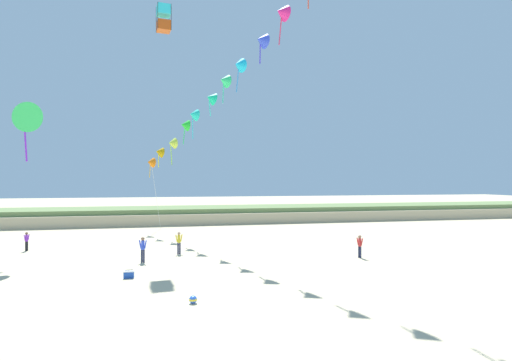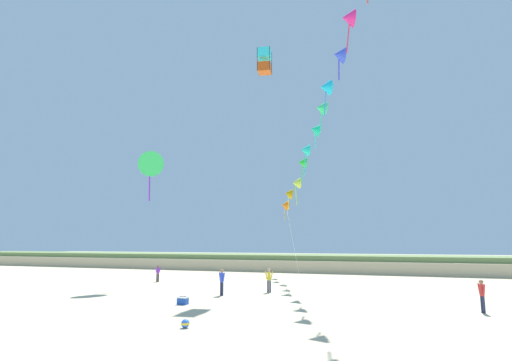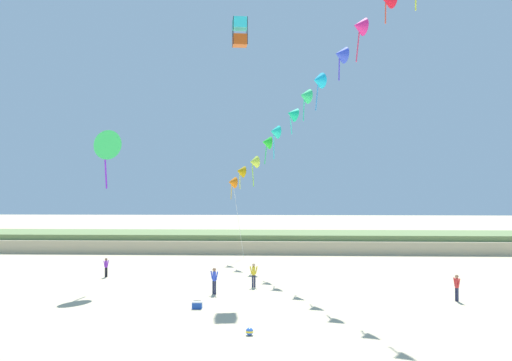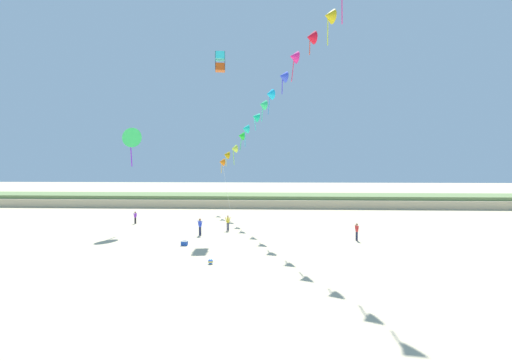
{
  "view_description": "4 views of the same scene",
  "coord_description": "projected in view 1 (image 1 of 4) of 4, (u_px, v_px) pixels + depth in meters",
  "views": [
    {
      "loc": [
        -1.49,
        -14.71,
        5.62
      ],
      "look_at": [
        3.82,
        9.97,
        5.59
      ],
      "focal_mm": 28.0,
      "sensor_mm": 36.0,
      "label": 1
    },
    {
      "loc": [
        8.12,
        -11.69,
        3.51
      ],
      "look_at": [
        0.5,
        9.6,
        7.04
      ],
      "focal_mm": 28.0,
      "sensor_mm": 36.0,
      "label": 2
    },
    {
      "loc": [
        0.87,
        -22.09,
        6.95
      ],
      "look_at": [
        -0.56,
        13.22,
        7.48
      ],
      "focal_mm": 38.0,
      "sensor_mm": 36.0,
      "label": 3
    },
    {
      "loc": [
        3.91,
        -20.44,
        7.08
      ],
      "look_at": [
        2.51,
        9.64,
        5.74
      ],
      "focal_mm": 24.0,
      "sensor_mm": 36.0,
      "label": 4
    }
  ],
  "objects": [
    {
      "name": "ground_plane",
      "position": [
        212.0,
        332.0,
        14.7
      ],
      "size": [
        240.0,
        240.0,
        0.0
      ],
      "primitive_type": "plane",
      "color": "beige"
    },
    {
      "name": "dune_ridge",
      "position": [
        182.0,
        215.0,
        53.38
      ],
      "size": [
        120.0,
        9.59,
        1.98
      ],
      "color": "#BFAE8B",
      "rests_on": "ground"
    },
    {
      "name": "person_near_left",
      "position": [
        360.0,
        245.0,
        28.79
      ],
      "size": [
        0.32,
        0.55,
        1.64
      ],
      "color": "#282D4C",
      "rests_on": "ground"
    },
    {
      "name": "person_near_right",
      "position": [
        143.0,
        248.0,
        27.17
      ],
      "size": [
        0.58,
        0.35,
        1.73
      ],
      "color": "#282D4C",
      "rests_on": "ground"
    },
    {
      "name": "person_mid_center",
      "position": [
        27.0,
        240.0,
        31.6
      ],
      "size": [
        0.35,
        0.47,
        1.49
      ],
      "color": "black",
      "rests_on": "ground"
    },
    {
      "name": "person_far_left",
      "position": [
        179.0,
        241.0,
        30.3
      ],
      "size": [
        0.58,
        0.26,
        1.68
      ],
      "color": "#282D4C",
      "rests_on": "ground"
    },
    {
      "name": "kite_banner_string",
      "position": [
        241.0,
        63.0,
        30.83
      ],
      "size": [
        15.88,
        32.31,
        22.28
      ],
      "color": "orange"
    },
    {
      "name": "large_kite_low_lead",
      "position": [
        164.0,
        18.0,
        32.66
      ],
      "size": [
        1.26,
        1.26,
        2.11
      ],
      "color": "#C04A13"
    },
    {
      "name": "large_kite_mid_trail",
      "position": [
        25.0,
        117.0,
        28.64
      ],
      "size": [
        2.4,
        2.36,
        4.39
      ],
      "color": "#32DA62"
    },
    {
      "name": "beach_cooler",
      "position": [
        129.0,
        274.0,
        22.88
      ],
      "size": [
        0.58,
        0.41,
        0.46
      ],
      "color": "blue",
      "rests_on": "ground"
    },
    {
      "name": "beach_ball",
      "position": [
        193.0,
        300.0,
        18.13
      ],
      "size": [
        0.36,
        0.36,
        0.36
      ],
      "color": "blue",
      "rests_on": "ground"
    }
  ]
}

